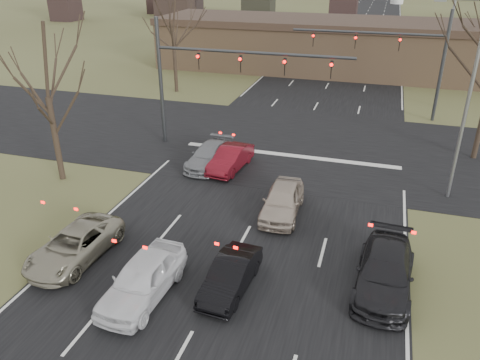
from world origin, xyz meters
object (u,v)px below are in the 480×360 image
at_px(streetlight_right_near, 466,91).
at_px(car_red_ahead, 230,159).
at_px(car_charcoal_sedan, 385,272).
at_px(building, 357,46).
at_px(car_black_hatch, 231,275).
at_px(car_grey_ahead, 209,155).
at_px(mast_arm_far, 403,51).
at_px(mast_arm_near, 208,69).
at_px(streetlight_right_far, 446,37).
at_px(car_white_sedan, 143,279).
at_px(car_silver_ahead, 282,201).
at_px(car_silver_suv, 75,245).

distance_m(streetlight_right_near, car_red_ahead, 12.68).
bearing_deg(car_charcoal_sedan, building, 99.42).
xyz_separation_m(car_black_hatch, car_red_ahead, (-3.40, 10.37, 0.05)).
distance_m(car_grey_ahead, car_red_ahead, 1.38).
xyz_separation_m(mast_arm_far, car_red_ahead, (-9.05, -13.02, -4.35)).
relative_size(mast_arm_near, streetlight_right_far, 1.21).
bearing_deg(car_grey_ahead, car_white_sedan, -78.37).
height_order(building, mast_arm_far, mast_arm_far).
height_order(car_white_sedan, car_silver_ahead, car_white_sedan).
relative_size(building, streetlight_right_far, 4.24).
bearing_deg(mast_arm_far, car_silver_suv, -117.88).
relative_size(car_silver_suv, car_red_ahead, 1.15).
relative_size(mast_arm_near, car_silver_ahead, 2.83).
xyz_separation_m(streetlight_right_far, car_red_ahead, (-12.19, -17.02, -4.92)).
bearing_deg(building, car_white_sedan, -96.34).
height_order(car_black_hatch, car_charcoal_sedan, car_charcoal_sedan).
bearing_deg(car_silver_ahead, car_black_hatch, -97.72).
bearing_deg(car_silver_suv, car_black_hatch, 3.13).
height_order(building, mast_arm_near, mast_arm_near).
bearing_deg(car_white_sedan, car_grey_ahead, 101.39).
bearing_deg(car_silver_suv, car_grey_ahead, 82.62).
xyz_separation_m(car_silver_suv, car_white_sedan, (3.78, -1.30, 0.11)).
height_order(streetlight_right_near, car_grey_ahead, streetlight_right_near).
xyz_separation_m(streetlight_right_near, car_silver_ahead, (-7.68, -4.29, -4.86)).
height_order(building, car_black_hatch, building).
relative_size(car_charcoal_sedan, car_red_ahead, 1.23).
bearing_deg(car_red_ahead, car_silver_suv, -101.33).
height_order(mast_arm_near, car_silver_suv, mast_arm_near).
bearing_deg(car_red_ahead, car_charcoal_sedan, -37.81).
relative_size(car_black_hatch, car_red_ahead, 0.93).
xyz_separation_m(car_silver_suv, car_black_hatch, (6.71, 0.00, -0.03)).
distance_m(mast_arm_far, car_silver_ahead, 18.51).
relative_size(building, mast_arm_near, 3.50).
bearing_deg(car_grey_ahead, streetlight_right_near, 2.25).
relative_size(car_white_sedan, car_red_ahead, 1.10).
xyz_separation_m(mast_arm_near, car_black_hatch, (5.76, -13.39, -4.45)).
height_order(car_white_sedan, car_charcoal_sedan, car_white_sedan).
relative_size(mast_arm_far, streetlight_right_far, 1.11).
xyz_separation_m(mast_arm_far, car_silver_ahead, (-5.04, -17.29, -4.29)).
height_order(streetlight_right_near, streetlight_right_far, same).
bearing_deg(car_silver_suv, building, 81.07).
distance_m(streetlight_right_far, car_charcoal_sedan, 26.30).
relative_size(car_white_sedan, car_black_hatch, 1.19).
distance_m(streetlight_right_far, car_grey_ahead, 22.20).
xyz_separation_m(building, car_red_ahead, (-4.87, -28.02, -2.00)).
distance_m(mast_arm_near, car_grey_ahead, 5.37).
distance_m(streetlight_right_far, car_black_hatch, 29.19).
bearing_deg(car_silver_ahead, building, 86.52).
bearing_deg(car_black_hatch, car_white_sedan, -152.66).
xyz_separation_m(mast_arm_far, car_charcoal_sedan, (-0.20, -21.63, -4.30)).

